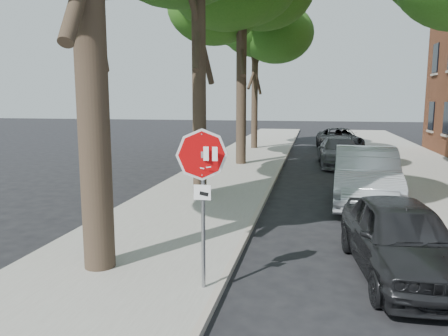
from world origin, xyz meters
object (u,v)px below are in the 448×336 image
(car_b, at_px, (366,176))
(car_c, at_px, (339,152))
(stop_sign, at_px, (202,178))
(car_a, at_px, (401,238))
(car_d, at_px, (339,139))
(tree_far, at_px, (255,33))

(car_b, relative_size, car_c, 1.11)
(stop_sign, bearing_deg, car_a, 24.81)
(car_c, relative_size, car_d, 0.94)
(car_b, bearing_deg, stop_sign, -111.08)
(car_c, distance_m, car_d, 6.67)
(car_d, bearing_deg, tree_far, 177.82)
(stop_sign, relative_size, car_c, 0.55)
(stop_sign, bearing_deg, car_b, 65.45)
(car_b, distance_m, car_d, 14.39)
(car_a, relative_size, car_b, 0.79)
(stop_sign, distance_m, car_a, 3.84)
(tree_far, distance_m, car_d, 8.43)
(stop_sign, xyz_separation_m, car_c, (2.94, 14.96, -1.27))
(car_a, xyz_separation_m, car_b, (0.00, 5.70, 0.16))
(car_c, bearing_deg, car_a, -90.82)
(tree_far, relative_size, car_b, 1.79)
(car_c, height_order, car_d, car_d)
(tree_far, height_order, car_c, tree_far)
(tree_far, xyz_separation_m, car_d, (5.32, 0.48, -6.52))
(tree_far, relative_size, car_d, 1.86)
(stop_sign, height_order, car_b, stop_sign)
(car_b, bearing_deg, car_d, 93.47)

